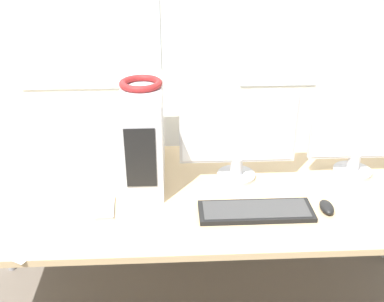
% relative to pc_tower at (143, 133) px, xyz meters
% --- Properties ---
extents(wall_back, '(8.00, 0.07, 2.70)m').
position_rel_pc_tower_xyz_m(wall_back, '(0.28, 0.42, 0.43)').
color(wall_back, silver).
rests_on(wall_back, ground_plane).
extents(desk, '(2.31, 0.86, 0.71)m').
position_rel_pc_tower_xyz_m(desk, '(0.28, -0.14, -0.25)').
color(desk, tan).
rests_on(desk, ground_plane).
extents(pc_tower, '(0.17, 0.48, 0.42)m').
position_rel_pc_tower_xyz_m(pc_tower, '(0.00, 0.00, 0.00)').
color(pc_tower, silver).
rests_on(pc_tower, desk).
extents(headphones, '(0.18, 0.18, 0.03)m').
position_rel_pc_tower_xyz_m(headphones, '(0.00, 0.00, 0.23)').
color(headphones, maroon).
rests_on(headphones, pc_tower).
extents(monitor_main, '(0.51, 0.17, 0.41)m').
position_rel_pc_tower_xyz_m(monitor_main, '(0.41, -0.04, 0.01)').
color(monitor_main, '#B7B7BC').
rests_on(monitor_main, desk).
extents(monitor_right_near, '(0.44, 0.17, 0.42)m').
position_rel_pc_tower_xyz_m(monitor_right_near, '(0.96, -0.03, 0.01)').
color(monitor_right_near, '#B7B7BC').
rests_on(monitor_right_near, desk).
extents(keyboard, '(0.45, 0.15, 0.02)m').
position_rel_pc_tower_xyz_m(keyboard, '(0.45, -0.33, -0.20)').
color(keyboard, black).
rests_on(keyboard, desk).
extents(mouse, '(0.05, 0.10, 0.03)m').
position_rel_pc_tower_xyz_m(mouse, '(0.74, -0.32, -0.19)').
color(mouse, black).
rests_on(mouse, desk).
extents(cell_phone, '(0.08, 0.15, 0.01)m').
position_rel_pc_tower_xyz_m(cell_phone, '(-0.15, -0.27, -0.21)').
color(cell_phone, '#99999E').
rests_on(cell_phone, desk).
extents(paper_sheet_left, '(0.33, 0.36, 0.00)m').
position_rel_pc_tower_xyz_m(paper_sheet_left, '(-0.41, -0.41, -0.21)').
color(paper_sheet_left, white).
rests_on(paper_sheet_left, desk).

